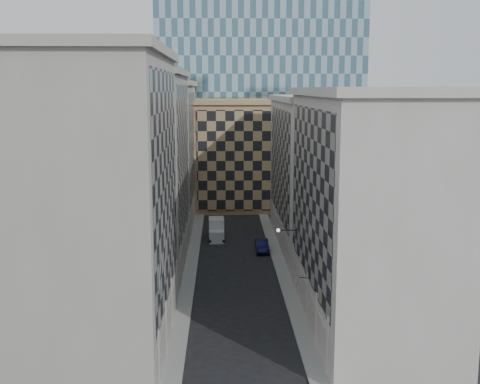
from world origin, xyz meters
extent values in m
cube|color=gray|center=(-5.25, 30.00, 0.07)|extent=(1.50, 100.00, 0.15)
cube|color=gray|center=(5.25, 30.00, 0.07)|extent=(1.50, 100.00, 0.15)
cube|color=#9A968B|center=(-11.00, 11.00, 11.50)|extent=(10.00, 22.00, 23.00)
cube|color=gray|center=(-6.12, 11.00, 13.00)|extent=(0.25, 19.36, 18.00)
cube|color=#9A968B|center=(-6.20, 11.00, 1.60)|extent=(0.45, 21.12, 3.20)
cube|color=#9A968B|center=(-11.00, 11.00, 23.35)|extent=(10.80, 22.80, 0.70)
cylinder|color=#9A968B|center=(-6.35, 2.75, 2.20)|extent=(0.90, 0.90, 4.40)
cylinder|color=#9A968B|center=(-6.35, 8.25, 2.20)|extent=(0.90, 0.90, 4.40)
cylinder|color=#9A968B|center=(-6.35, 13.75, 2.20)|extent=(0.90, 0.90, 4.40)
cylinder|color=#9A968B|center=(-6.35, 19.25, 2.20)|extent=(0.90, 0.90, 4.40)
cube|color=gray|center=(-11.00, 33.00, 11.00)|extent=(10.00, 22.00, 22.00)
cube|color=gray|center=(-6.12, 33.00, 12.50)|extent=(0.25, 19.36, 17.00)
cube|color=gray|center=(-6.20, 33.00, 1.60)|extent=(0.45, 21.12, 3.20)
cube|color=gray|center=(-11.00, 33.00, 22.35)|extent=(10.80, 22.80, 0.70)
cylinder|color=gray|center=(-6.35, 24.75, 2.20)|extent=(0.90, 0.90, 4.40)
cylinder|color=gray|center=(-6.35, 30.25, 2.20)|extent=(0.90, 0.90, 4.40)
cylinder|color=gray|center=(-6.35, 35.75, 2.20)|extent=(0.90, 0.90, 4.40)
cylinder|color=gray|center=(-6.35, 41.25, 2.20)|extent=(0.90, 0.90, 4.40)
cube|color=#9A968B|center=(-11.00, 55.00, 10.50)|extent=(10.00, 22.00, 21.00)
cube|color=gray|center=(-6.12, 55.00, 12.00)|extent=(0.25, 19.36, 16.00)
cube|color=#9A968B|center=(-6.20, 55.00, 1.60)|extent=(0.45, 21.12, 3.20)
cube|color=#9A968B|center=(-11.00, 55.00, 21.35)|extent=(10.80, 22.80, 0.70)
cylinder|color=#9A968B|center=(-6.35, 46.75, 2.20)|extent=(0.90, 0.90, 4.40)
cylinder|color=#9A968B|center=(-6.35, 52.25, 2.20)|extent=(0.90, 0.90, 4.40)
cylinder|color=#9A968B|center=(-6.35, 57.75, 2.20)|extent=(0.90, 0.90, 4.40)
cylinder|color=#9A968B|center=(-6.35, 63.25, 2.20)|extent=(0.90, 0.90, 4.40)
cube|color=#B3AFA4|center=(11.00, 15.00, 10.00)|extent=(10.00, 26.00, 20.00)
cube|color=gray|center=(6.12, 15.00, 11.50)|extent=(0.25, 22.88, 15.00)
cube|color=#B3AFA4|center=(6.20, 15.00, 1.60)|extent=(0.45, 24.96, 3.20)
cube|color=#B3AFA4|center=(11.00, 15.00, 20.35)|extent=(10.80, 26.80, 0.70)
cylinder|color=#B3AFA4|center=(6.35, 4.60, 2.20)|extent=(0.90, 0.90, 4.40)
cylinder|color=#B3AFA4|center=(6.35, 9.80, 2.20)|extent=(0.90, 0.90, 4.40)
cylinder|color=#B3AFA4|center=(6.35, 15.00, 2.20)|extent=(0.90, 0.90, 4.40)
cylinder|color=#B3AFA4|center=(6.35, 20.20, 2.20)|extent=(0.90, 0.90, 4.40)
cylinder|color=#B3AFA4|center=(6.35, 25.40, 2.20)|extent=(0.90, 0.90, 4.40)
cube|color=#B3AFA4|center=(11.00, 42.00, 9.50)|extent=(10.00, 28.00, 19.00)
cube|color=gray|center=(6.12, 42.00, 11.00)|extent=(0.25, 24.64, 14.00)
cube|color=#B3AFA4|center=(6.20, 42.00, 1.60)|extent=(0.45, 26.88, 3.20)
cube|color=#B3AFA4|center=(11.00, 42.00, 19.35)|extent=(10.80, 28.80, 0.70)
cube|color=#A78558|center=(2.00, 68.00, 9.00)|extent=(16.00, 14.00, 18.00)
cube|color=tan|center=(2.00, 60.90, 9.00)|extent=(15.20, 0.25, 16.50)
cube|color=#A78558|center=(2.00, 68.00, 18.40)|extent=(16.80, 14.80, 0.80)
cube|color=#2D2823|center=(0.00, 82.00, 14.00)|extent=(6.00, 6.00, 28.00)
cube|color=#2D2823|center=(0.00, 82.00, 28.70)|extent=(7.00, 7.00, 1.40)
cylinder|color=gray|center=(-5.90, 4.00, 8.00)|extent=(0.10, 2.33, 2.33)
cylinder|color=gray|center=(-5.90, 8.00, 8.00)|extent=(0.10, 2.33, 2.33)
cylinder|color=black|center=(5.10, 24.00, 6.20)|extent=(1.80, 0.08, 0.08)
sphere|color=#FFE5B2|center=(4.20, 24.00, 6.20)|extent=(0.36, 0.36, 0.36)
cube|color=silver|center=(-2.31, 43.16, 0.82)|extent=(2.04, 2.22, 1.63)
cube|color=silver|center=(-2.36, 45.51, 1.40)|extent=(2.16, 3.31, 2.81)
cylinder|color=black|center=(-3.19, 42.41, 0.41)|extent=(0.29, 0.82, 0.82)
cylinder|color=black|center=(-1.38, 42.45, 0.41)|extent=(0.29, 0.82, 0.82)
cylinder|color=black|center=(-3.29, 46.58, 0.41)|extent=(0.29, 0.82, 0.82)
cylinder|color=black|center=(-1.48, 46.62, 0.41)|extent=(0.29, 0.82, 0.82)
imported|color=black|center=(3.50, 38.27, 0.76)|extent=(1.62, 4.62, 1.52)
cylinder|color=black|center=(5.60, 14.30, 4.23)|extent=(0.85, 0.26, 0.06)
cube|color=beige|center=(4.90, 14.30, 3.80)|extent=(0.24, 0.74, 0.75)
camera|label=1|loc=(-1.61, -36.11, 20.59)|focal=45.00mm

